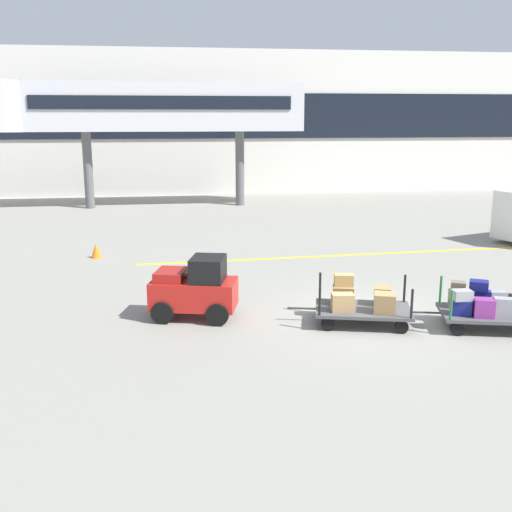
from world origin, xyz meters
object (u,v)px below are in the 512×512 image
object	(u,v)px
baggage_cart_middle	(486,306)
safety_cone_near	(96,250)
baggage_tug	(195,289)
baggage_cart_lead	(362,303)

from	to	relation	value
baggage_cart_middle	safety_cone_near	xyz separation A→B (m)	(-10.08, 8.84, -0.27)
baggage_cart_middle	safety_cone_near	world-z (taller)	baggage_cart_middle
baggage_tug	baggage_cart_lead	distance (m)	4.14
baggage_cart_middle	safety_cone_near	size ratio (longest dim) A/B	5.61
baggage_tug	baggage_cart_lead	xyz separation A→B (m)	(4.01, -1.00, -0.22)
baggage_cart_middle	baggage_cart_lead	bearing A→B (deg)	165.58
baggage_cart_middle	safety_cone_near	distance (m)	13.41
baggage_tug	baggage_cart_middle	size ratio (longest dim) A/B	0.75
safety_cone_near	baggage_tug	bearing A→B (deg)	-65.47
baggage_tug	baggage_cart_middle	distance (m)	7.06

